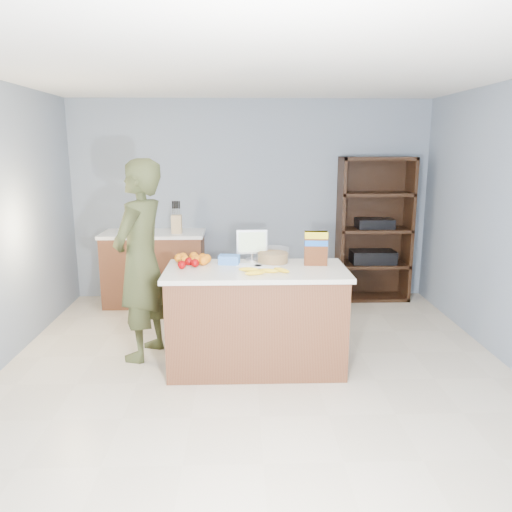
{
  "coord_description": "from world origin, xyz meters",
  "views": [
    {
      "loc": [
        -0.13,
        -3.85,
        1.93
      ],
      "look_at": [
        0.0,
        0.35,
        1.0
      ],
      "focal_mm": 35.0,
      "sensor_mm": 36.0,
      "label": 1
    }
  ],
  "objects_px": {
    "person": "(141,261)",
    "cereal_box": "(316,246)",
    "shelving_unit": "(373,232)",
    "tv": "(252,243)",
    "counter_peninsula": "(256,322)"
  },
  "relations": [
    {
      "from": "counter_peninsula",
      "to": "tv",
      "type": "xyz_separation_m",
      "value": [
        -0.03,
        0.34,
        0.64
      ]
    },
    {
      "from": "tv",
      "to": "cereal_box",
      "type": "height_order",
      "value": "cereal_box"
    },
    {
      "from": "shelving_unit",
      "to": "person",
      "type": "xyz_separation_m",
      "value": [
        -2.59,
        -1.77,
        0.05
      ]
    },
    {
      "from": "tv",
      "to": "shelving_unit",
      "type": "bearing_deg",
      "value": 47.34
    },
    {
      "from": "counter_peninsula",
      "to": "shelving_unit",
      "type": "xyz_separation_m",
      "value": [
        1.55,
        2.05,
        0.45
      ]
    },
    {
      "from": "counter_peninsula",
      "to": "cereal_box",
      "type": "bearing_deg",
      "value": 11.84
    },
    {
      "from": "counter_peninsula",
      "to": "cereal_box",
      "type": "distance_m",
      "value": 0.85
    },
    {
      "from": "shelving_unit",
      "to": "cereal_box",
      "type": "distance_m",
      "value": 2.2
    },
    {
      "from": "counter_peninsula",
      "to": "person",
      "type": "height_order",
      "value": "person"
    },
    {
      "from": "person",
      "to": "cereal_box",
      "type": "xyz_separation_m",
      "value": [
        1.56,
        -0.16,
        0.16
      ]
    },
    {
      "from": "shelving_unit",
      "to": "person",
      "type": "relative_size",
      "value": 0.99
    },
    {
      "from": "shelving_unit",
      "to": "tv",
      "type": "height_order",
      "value": "shelving_unit"
    },
    {
      "from": "shelving_unit",
      "to": "cereal_box",
      "type": "xyz_separation_m",
      "value": [
        -1.02,
        -1.94,
        0.21
      ]
    },
    {
      "from": "shelving_unit",
      "to": "tv",
      "type": "bearing_deg",
      "value": -132.66
    },
    {
      "from": "shelving_unit",
      "to": "cereal_box",
      "type": "relative_size",
      "value": 5.97
    }
  ]
}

